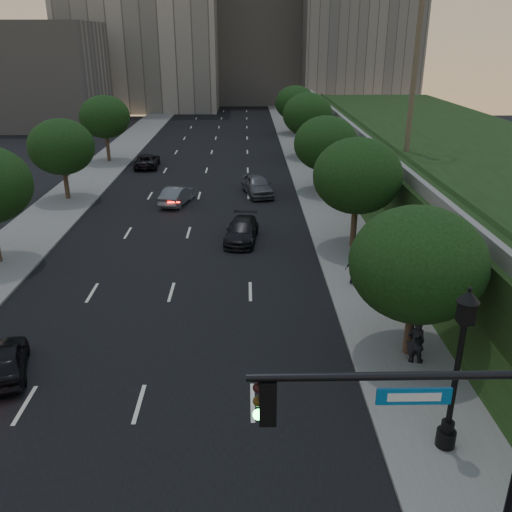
{
  "coord_description": "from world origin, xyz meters",
  "views": [
    {
      "loc": [
        3.82,
        -10.78,
        12.0
      ],
      "look_at": [
        4.21,
        9.96,
        3.6
      ],
      "focal_mm": 38.0,
      "sensor_mm": 36.0,
      "label": 1
    }
  ],
  "objects_px": {
    "street_lamp": "(455,378)",
    "pedestrian_b": "(415,344)",
    "sedan_near_right": "(242,231)",
    "sedan_far_right": "(257,185)",
    "sedan_far_left": "(147,161)",
    "traffic_signal_mast": "(462,486)",
    "sedan_near_left": "(5,360)",
    "pedestrian_a": "(416,341)",
    "sedan_mid_left": "(177,195)",
    "pedestrian_c": "(355,269)"
  },
  "relations": [
    {
      "from": "street_lamp",
      "to": "pedestrian_c",
      "type": "xyz_separation_m",
      "value": [
        -0.62,
        12.01,
        -1.67
      ]
    },
    {
      "from": "traffic_signal_mast",
      "to": "street_lamp",
      "type": "bearing_deg",
      "value": 69.88
    },
    {
      "from": "pedestrian_a",
      "to": "pedestrian_c",
      "type": "height_order",
      "value": "pedestrian_a"
    },
    {
      "from": "sedan_far_left",
      "to": "pedestrian_b",
      "type": "xyz_separation_m",
      "value": [
        16.33,
        -35.2,
        0.24
      ]
    },
    {
      "from": "sedan_near_left",
      "to": "sedan_near_right",
      "type": "relative_size",
      "value": 0.82
    },
    {
      "from": "sedan_far_right",
      "to": "pedestrian_c",
      "type": "height_order",
      "value": "pedestrian_c"
    },
    {
      "from": "sedan_near_left",
      "to": "sedan_near_right",
      "type": "xyz_separation_m",
      "value": [
        8.89,
        14.52,
        0.03
      ]
    },
    {
      "from": "sedan_mid_left",
      "to": "pedestrian_a",
      "type": "bearing_deg",
      "value": 132.31
    },
    {
      "from": "sedan_near_left",
      "to": "sedan_far_right",
      "type": "bearing_deg",
      "value": -129.31
    },
    {
      "from": "pedestrian_a",
      "to": "pedestrian_b",
      "type": "bearing_deg",
      "value": -94.81
    },
    {
      "from": "traffic_signal_mast",
      "to": "sedan_near_left",
      "type": "relative_size",
      "value": 1.86
    },
    {
      "from": "sedan_near_left",
      "to": "pedestrian_a",
      "type": "relative_size",
      "value": 2.05
    },
    {
      "from": "sedan_far_right",
      "to": "pedestrian_c",
      "type": "xyz_separation_m",
      "value": [
        4.63,
        -17.63,
        0.14
      ]
    },
    {
      "from": "street_lamp",
      "to": "sedan_far_right",
      "type": "xyz_separation_m",
      "value": [
        -5.25,
        29.64,
        -1.81
      ]
    },
    {
      "from": "sedan_far_left",
      "to": "sedan_far_right",
      "type": "distance_m",
      "value": 14.86
    },
    {
      "from": "sedan_near_left",
      "to": "sedan_far_left",
      "type": "distance_m",
      "value": 35.62
    },
    {
      "from": "pedestrian_a",
      "to": "pedestrian_c",
      "type": "distance_m",
      "value": 7.39
    },
    {
      "from": "sedan_near_right",
      "to": "pedestrian_a",
      "type": "bearing_deg",
      "value": -57.65
    },
    {
      "from": "pedestrian_a",
      "to": "pedestrian_c",
      "type": "relative_size",
      "value": 1.13
    },
    {
      "from": "sedan_mid_left",
      "to": "pedestrian_c",
      "type": "relative_size",
      "value": 2.61
    },
    {
      "from": "street_lamp",
      "to": "sedan_near_right",
      "type": "distance_m",
      "value": 20.03
    },
    {
      "from": "sedan_near_right",
      "to": "pedestrian_b",
      "type": "height_order",
      "value": "pedestrian_b"
    },
    {
      "from": "traffic_signal_mast",
      "to": "sedan_near_right",
      "type": "height_order",
      "value": "traffic_signal_mast"
    },
    {
      "from": "traffic_signal_mast",
      "to": "sedan_near_right",
      "type": "relative_size",
      "value": 1.52
    },
    {
      "from": "sedan_near_left",
      "to": "sedan_far_left",
      "type": "bearing_deg",
      "value": -106.59
    },
    {
      "from": "sedan_far_left",
      "to": "pedestrian_b",
      "type": "height_order",
      "value": "pedestrian_b"
    },
    {
      "from": "sedan_far_right",
      "to": "pedestrian_a",
      "type": "xyz_separation_m",
      "value": [
        5.61,
        -24.96,
        0.24
      ]
    },
    {
      "from": "pedestrian_a",
      "to": "sedan_mid_left",
      "type": "bearing_deg",
      "value": -49.75
    },
    {
      "from": "sedan_mid_left",
      "to": "street_lamp",
      "type": "bearing_deg",
      "value": 127.43
    },
    {
      "from": "sedan_far_right",
      "to": "pedestrian_a",
      "type": "height_order",
      "value": "pedestrian_a"
    },
    {
      "from": "sedan_far_left",
      "to": "sedan_mid_left",
      "type": "bearing_deg",
      "value": 106.12
    },
    {
      "from": "sedan_far_left",
      "to": "sedan_near_right",
      "type": "distance_m",
      "value": 23.13
    },
    {
      "from": "pedestrian_a",
      "to": "street_lamp",
      "type": "bearing_deg",
      "value": 97.93
    },
    {
      "from": "sedan_far_right",
      "to": "pedestrian_a",
      "type": "bearing_deg",
      "value": -89.43
    },
    {
      "from": "street_lamp",
      "to": "pedestrian_a",
      "type": "bearing_deg",
      "value": 85.5
    },
    {
      "from": "traffic_signal_mast",
      "to": "pedestrian_a",
      "type": "height_order",
      "value": "traffic_signal_mast"
    },
    {
      "from": "pedestrian_b",
      "to": "traffic_signal_mast",
      "type": "bearing_deg",
      "value": 86.13
    },
    {
      "from": "sedan_near_left",
      "to": "sedan_far_left",
      "type": "height_order",
      "value": "sedan_far_left"
    },
    {
      "from": "sedan_near_right",
      "to": "pedestrian_c",
      "type": "xyz_separation_m",
      "value": [
        5.84,
        -6.86,
        0.29
      ]
    },
    {
      "from": "sedan_far_left",
      "to": "sedan_far_right",
      "type": "relative_size",
      "value": 0.99
    },
    {
      "from": "pedestrian_c",
      "to": "pedestrian_a",
      "type": "bearing_deg",
      "value": 103.28
    },
    {
      "from": "sedan_far_left",
      "to": "pedestrian_b",
      "type": "bearing_deg",
      "value": 111.85
    },
    {
      "from": "street_lamp",
      "to": "pedestrian_b",
      "type": "bearing_deg",
      "value": 85.29
    },
    {
      "from": "traffic_signal_mast",
      "to": "pedestrian_a",
      "type": "relative_size",
      "value": 3.8
    },
    {
      "from": "pedestrian_c",
      "to": "sedan_near_right",
      "type": "bearing_deg",
      "value": -44.0
    },
    {
      "from": "sedan_mid_left",
      "to": "sedan_near_left",
      "type": "bearing_deg",
      "value": 94.88
    },
    {
      "from": "sedan_near_right",
      "to": "sedan_far_right",
      "type": "bearing_deg",
      "value": 90.25
    },
    {
      "from": "sedan_near_left",
      "to": "sedan_far_left",
      "type": "relative_size",
      "value": 0.79
    },
    {
      "from": "street_lamp",
      "to": "sedan_near_left",
      "type": "height_order",
      "value": "street_lamp"
    },
    {
      "from": "traffic_signal_mast",
      "to": "sedan_far_right",
      "type": "height_order",
      "value": "traffic_signal_mast"
    }
  ]
}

